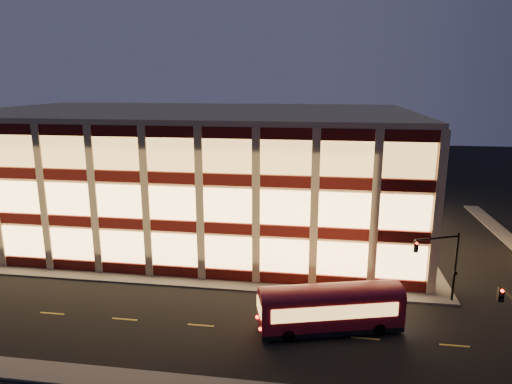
# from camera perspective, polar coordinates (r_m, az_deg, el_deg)

# --- Properties ---
(ground) EXTENTS (200.00, 200.00, 0.00)m
(ground) POSITION_cam_1_polar(r_m,az_deg,el_deg) (41.80, -10.10, -11.61)
(ground) COLOR black
(ground) RESTS_ON ground
(sidewalk_office_south) EXTENTS (54.00, 2.00, 0.15)m
(sidewalk_office_south) POSITION_cam_1_polar(r_m,az_deg,el_deg) (43.61, -13.48, -10.57)
(sidewalk_office_south) COLOR #514F4C
(sidewalk_office_south) RESTS_ON ground
(sidewalk_office_east) EXTENTS (2.00, 30.00, 0.15)m
(sidewalk_office_east) POSITION_cam_1_polar(r_m,az_deg,el_deg) (56.53, 18.76, -5.27)
(sidewalk_office_east) COLOR #514F4C
(sidewalk_office_east) RESTS_ON ground
(sidewalk_tower_west) EXTENTS (2.00, 30.00, 0.15)m
(sidewalk_tower_west) POSITION_cam_1_polar(r_m,az_deg,el_deg) (59.53, 29.27, -5.37)
(sidewalk_tower_west) COLOR #514F4C
(sidewalk_tower_west) RESTS_ON ground
(sidewalk_near) EXTENTS (100.00, 2.00, 0.15)m
(sidewalk_near) POSITION_cam_1_polar(r_m,az_deg,el_deg) (31.39, -18.16, -21.23)
(sidewalk_near) COLOR #514F4C
(sidewalk_near) RESTS_ON ground
(office_building) EXTENTS (50.45, 30.45, 14.50)m
(office_building) POSITION_cam_1_polar(r_m,az_deg,el_deg) (55.86, -7.77, 2.75)
(office_building) COLOR tan
(office_building) RESTS_ON ground
(traffic_signal_far) EXTENTS (3.79, 1.87, 6.00)m
(traffic_signal_far) POSITION_cam_1_polar(r_m,az_deg,el_deg) (39.59, 22.18, -7.46)
(traffic_signal_far) COLOR black
(traffic_signal_far) RESTS_ON ground
(trolley_bus) EXTENTS (10.64, 5.30, 3.50)m
(trolley_bus) POSITION_cam_1_polar(r_m,az_deg,el_deg) (34.34, 9.27, -13.84)
(trolley_bus) COLOR maroon
(trolley_bus) RESTS_ON ground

